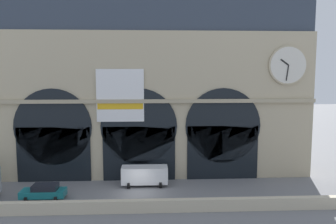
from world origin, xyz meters
TOP-DOWN VIEW (x-y plane):
  - ground_plane at (0.00, 0.00)m, footprint 200.00×200.00m
  - quay_parapet_wall at (0.00, -4.60)m, footprint 90.00×0.70m
  - station_building at (0.02, 7.76)m, footprint 41.87×5.94m
  - car_midwest at (-9.46, -0.87)m, footprint 4.40×2.22m
  - van_center at (0.66, 2.86)m, footprint 5.20×2.48m

SIDE VIEW (x-z plane):
  - ground_plane at x=0.00m, z-range 0.00..0.00m
  - quay_parapet_wall at x=0.00m, z-range 0.00..1.15m
  - car_midwest at x=-9.46m, z-range 0.03..1.58m
  - van_center at x=0.66m, z-range 0.15..2.35m
  - station_building at x=0.02m, z-range -0.27..21.29m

